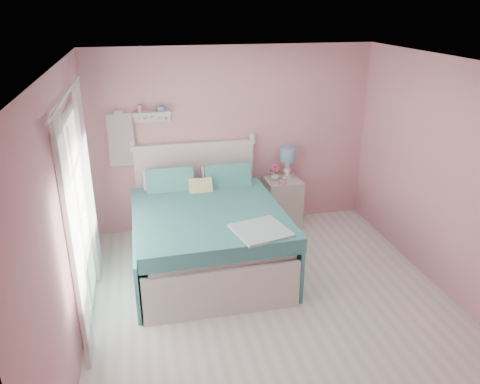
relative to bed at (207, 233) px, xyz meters
name	(u,v)px	position (x,y,z in m)	size (l,w,h in m)	color
floor	(275,309)	(0.57, -1.12, -0.43)	(4.50, 4.50, 0.00)	beige
room_shell	(279,173)	(0.57, -1.12, 1.16)	(4.50, 4.50, 4.50)	pink
bed	(207,233)	(0.00, 0.00, 0.00)	(1.82, 2.27, 1.30)	silver
nightstand	(282,202)	(1.26, 0.86, -0.06)	(0.50, 0.49, 0.73)	beige
table_lamp	(288,156)	(1.35, 0.97, 0.62)	(0.23, 0.23, 0.45)	white
vase	(275,175)	(1.14, 0.88, 0.37)	(0.13, 0.13, 0.14)	silver
teacup	(283,182)	(1.20, 0.70, 0.34)	(0.09, 0.09, 0.07)	pink
roses	(275,168)	(1.13, 0.88, 0.48)	(0.14, 0.11, 0.12)	#E54E82
wall_shelf	(151,114)	(-0.55, 1.07, 1.31)	(0.50, 0.15, 0.25)	silver
hanging_dress	(121,140)	(-0.98, 1.06, 0.97)	(0.34, 0.03, 0.72)	white
french_door	(79,222)	(-1.40, -0.72, 0.65)	(0.04, 1.32, 2.16)	silver
curtain_near	(75,247)	(-1.35, -1.47, 0.75)	(0.04, 0.40, 2.32)	white
curtain_far	(88,185)	(-1.35, 0.02, 0.75)	(0.04, 0.40, 2.32)	white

